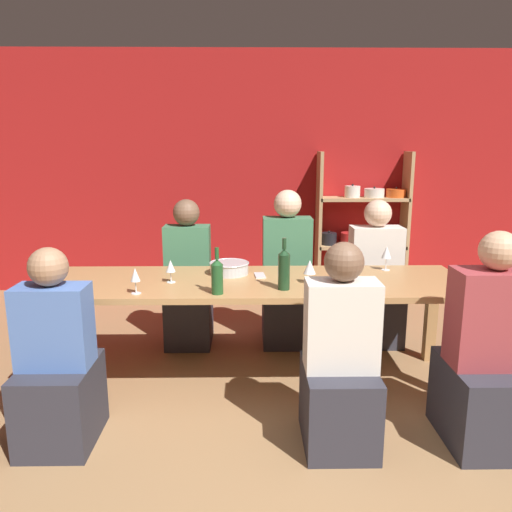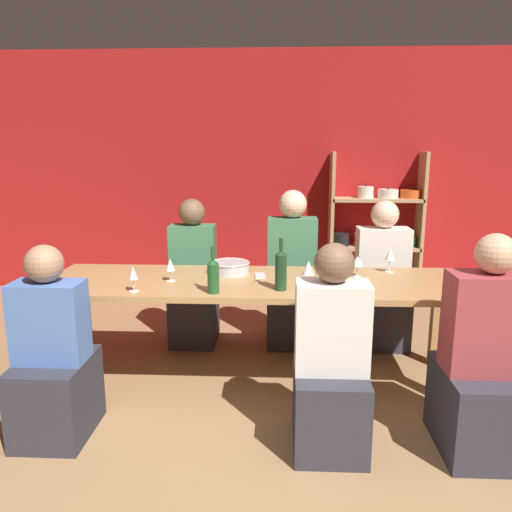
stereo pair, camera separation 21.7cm
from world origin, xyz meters
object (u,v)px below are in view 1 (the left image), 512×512
wine_glass_red_a (171,267)px  wine_glass_empty_b (41,272)px  wine_glass_empty_a (356,260)px  wine_glass_red_c (348,277)px  wine_glass_empty_c (310,267)px  person_far_c (287,286)px  wine_bottle_green (217,276)px  person_near_a (340,372)px  person_near_b (58,373)px  shelf_unit (364,238)px  wine_bottle_dark (284,269)px  wine_glass_red_b (135,276)px  person_far_a (189,291)px  wine_glass_white_a (387,253)px  dining_table (256,291)px  person_far_b (374,290)px  cell_phone (260,275)px  mixing_bowl (229,267)px  person_near_c (487,368)px

wine_glass_red_a → wine_glass_empty_b: (-0.80, -0.18, 0.01)m
wine_glass_empty_a → wine_glass_red_c: 0.50m
wine_glass_empty_c → person_far_c: (-0.09, 0.84, -0.37)m
wine_bottle_green → wine_glass_empty_c: (0.61, 0.24, -0.01)m
person_near_a → wine_bottle_green: bearing=146.9°
wine_glass_red_a → person_near_b: size_ratio=0.14×
shelf_unit → wine_bottle_dark: 2.66m
wine_glass_red_a → wine_glass_red_b: 0.32m
wine_bottle_green → person_far_a: 1.17m
wine_bottle_green → wine_glass_white_a: 1.36m
wine_glass_white_a → person_near_b: bearing=-154.4°
person_far_a → person_far_c: bearing=-177.9°
dining_table → wine_bottle_dark: bearing=-52.4°
person_near_a → person_far_b: (0.58, 1.56, 0.02)m
cell_phone → person_far_c: person_far_c is taller
dining_table → wine_bottle_green: wine_bottle_green is taller
cell_phone → person_near_a: size_ratio=0.13×
person_far_c → person_near_a: bearing=96.7°
cell_phone → wine_glass_white_a: bearing=9.5°
dining_table → wine_glass_red_c: wine_glass_red_c is taller
wine_glass_empty_b → person_far_a: size_ratio=0.13×
wine_glass_red_b → person_near_b: size_ratio=0.15×
wine_glass_empty_a → wine_glass_empty_b: (-2.10, -0.36, 0.01)m
mixing_bowl → wine_glass_red_a: wine_glass_red_a is taller
wine_bottle_dark → wine_glass_red_a: wine_bottle_dark is taller
shelf_unit → mixing_bowl: shelf_unit is taller
person_far_b → wine_bottle_dark: bearing=49.8°
cell_phone → person_far_a: (-0.59, 0.62, -0.29)m
person_near_c → dining_table: bearing=149.0°
wine_glass_empty_b → cell_phone: size_ratio=1.04×
mixing_bowl → wine_glass_red_c: size_ratio=1.86×
dining_table → person_near_a: size_ratio=2.49×
wine_glass_white_a → cell_phone: bearing=-170.5°
person_near_b → person_far_c: person_far_c is taller
wine_bottle_green → wine_glass_red_b: size_ratio=1.79×
wine_glass_empty_a → cell_phone: size_ratio=0.95×
wine_glass_empty_c → person_far_c: size_ratio=0.12×
shelf_unit → person_near_c: 2.97m
person_near_b → dining_table: bearing=33.1°
person_near_a → person_near_b: bearing=178.4°
wine_glass_empty_a → wine_glass_red_a: wine_glass_red_a is taller
wine_glass_empty_b → wine_glass_red_c: (1.95, -0.11, -0.01)m
wine_bottle_dark → person_far_a: (-0.74, 0.96, -0.43)m
shelf_unit → mixing_bowl: bearing=-125.7°
person_near_c → wine_glass_empty_a: bearing=121.7°
wine_glass_empty_b → person_near_c: 2.75m
wine_bottle_dark → cell_phone: (-0.15, 0.34, -0.13)m
person_far_c → wine_glass_red_b: bearing=46.0°
wine_glass_empty_b → wine_glass_red_b: (0.62, -0.09, -0.00)m
mixing_bowl → person_near_c: bearing=-32.9°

